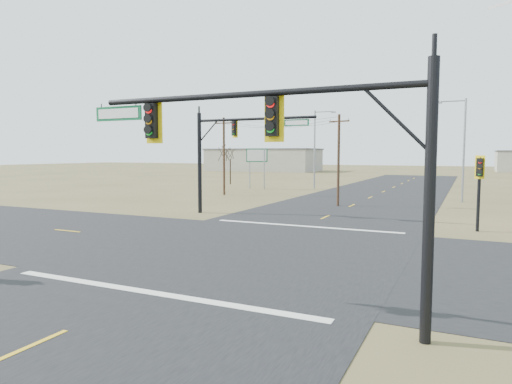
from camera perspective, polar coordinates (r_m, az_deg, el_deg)
ground at (r=21.71m, az=-0.47°, el=-7.21°), size 320.00×320.00×0.00m
road_ew at (r=21.71m, az=-0.47°, el=-7.18°), size 160.00×14.00×0.02m
road_ns at (r=21.71m, az=-0.47°, el=-7.18°), size 14.00×160.00×0.02m
stop_bar_near at (r=15.50m, az=-12.83°, el=-12.17°), size 12.00×0.40×0.01m
stop_bar_far at (r=28.54m, az=6.08°, el=-4.27°), size 12.00×0.40×0.01m
mast_arm_near at (r=12.26m, az=2.84°, el=6.66°), size 10.33×0.45×6.74m
mast_arm_far at (r=33.55m, az=-2.93°, el=6.40°), size 9.36×0.57×7.58m
pedestal_signal_ne at (r=29.18m, az=26.16°, el=1.81°), size 0.67×0.58×4.45m
utility_pole_near at (r=39.83m, az=10.28°, el=4.20°), size 1.89×0.62×7.87m
utility_pole_far at (r=49.87m, az=-4.03°, el=4.68°), size 2.06×0.24×8.41m
highway_sign at (r=58.71m, az=0.12°, el=4.04°), size 2.56×1.16×5.16m
streetlight_a at (r=46.47m, az=24.32°, el=5.45°), size 2.68×0.40×9.57m
streetlight_c at (r=59.01m, az=7.54°, el=5.84°), size 2.78×0.29×9.98m
bare_tree_a at (r=52.85m, az=-4.05°, el=4.96°), size 3.06×3.06×5.89m
bare_tree_b at (r=67.24m, az=-3.24°, el=4.90°), size 2.32×2.32×5.77m
warehouse_left at (r=119.73m, az=0.92°, el=3.98°), size 28.00×14.00×5.50m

